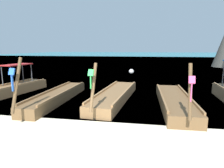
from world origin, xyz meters
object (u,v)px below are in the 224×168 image
object	(u,v)px
longtail_boat_green_ribbon	(115,96)
longtail_boat_blue_ribbon	(57,96)
longtail_boat_pink_ribbon	(174,101)
mooring_buoy_near	(131,71)
longtail_boat_red_ribbon	(10,89)

from	to	relation	value
longtail_boat_green_ribbon	longtail_boat_blue_ribbon	bearing A→B (deg)	-166.79
longtail_boat_pink_ribbon	mooring_buoy_near	bearing A→B (deg)	104.29
longtail_boat_red_ribbon	longtail_boat_blue_ribbon	world-z (taller)	longtail_boat_blue_ribbon
longtail_boat_green_ribbon	longtail_boat_pink_ribbon	world-z (taller)	longtail_boat_pink_ribbon
longtail_boat_blue_ribbon	longtail_boat_pink_ribbon	xyz separation A→B (m)	(6.00, 0.14, -0.01)
longtail_boat_green_ribbon	mooring_buoy_near	distance (m)	11.20
longtail_boat_blue_ribbon	longtail_boat_green_ribbon	distance (m)	3.06
longtail_boat_blue_ribbon	mooring_buoy_near	world-z (taller)	longtail_boat_blue_ribbon
longtail_boat_red_ribbon	longtail_boat_green_ribbon	xyz separation A→B (m)	(6.41, -0.17, -0.08)
longtail_boat_red_ribbon	mooring_buoy_near	distance (m)	12.77
longtail_boat_green_ribbon	mooring_buoy_near	xyz separation A→B (m)	(0.03, 11.20, 0.01)
longtail_boat_blue_ribbon	longtail_boat_pink_ribbon	distance (m)	6.00
longtail_boat_red_ribbon	longtail_boat_blue_ribbon	size ratio (longest dim) A/B	0.92
longtail_boat_blue_ribbon	longtail_boat_green_ribbon	size ratio (longest dim) A/B	0.98
longtail_boat_pink_ribbon	mooring_buoy_near	distance (m)	12.14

